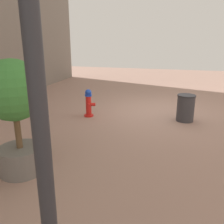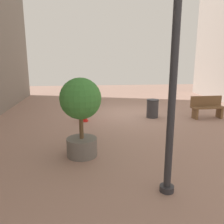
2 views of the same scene
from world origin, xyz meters
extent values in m
plane|color=#9E7A6B|center=(0.00, 0.00, 0.00)|extent=(23.40, 23.40, 0.00)
cylinder|color=red|center=(2.12, 1.08, 0.03)|extent=(0.30, 0.30, 0.05)
cylinder|color=red|center=(2.12, 1.08, 0.35)|extent=(0.17, 0.17, 0.61)
cylinder|color=blue|center=(2.12, 1.08, 0.69)|extent=(0.22, 0.22, 0.06)
sphere|color=blue|center=(2.12, 1.08, 0.77)|extent=(0.20, 0.20, 0.20)
cylinder|color=red|center=(2.16, 0.95, 0.43)|extent=(0.11, 0.15, 0.08)
cylinder|color=red|center=(2.09, 1.21, 0.43)|extent=(0.11, 0.15, 0.08)
cylinder|color=red|center=(1.98, 1.04, 0.39)|extent=(0.16, 0.14, 0.10)
cylinder|color=slate|center=(2.18, 4.55, 0.24)|extent=(0.81, 0.81, 0.49)
cylinder|color=brown|center=(2.18, 4.55, 0.86)|extent=(0.11, 0.11, 0.74)
sphere|color=#3D8438|center=(2.18, 4.55, 1.55)|extent=(1.07, 1.07, 1.07)
cylinder|color=#2D2D33|center=(0.50, 6.46, 2.17)|extent=(0.14, 0.14, 4.09)
cylinder|color=#38383D|center=(-0.83, 0.76, 0.38)|extent=(0.51, 0.51, 0.76)
cylinder|color=#2C2C30|center=(-0.83, 0.76, 0.78)|extent=(0.53, 0.53, 0.04)
camera|label=1|loc=(-0.48, 8.02, 2.41)|focal=38.87mm
camera|label=2|loc=(2.02, 10.43, 2.57)|focal=37.32mm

